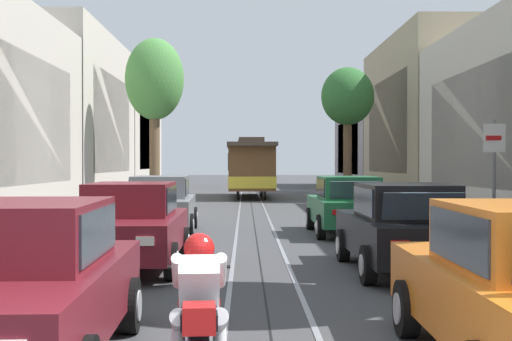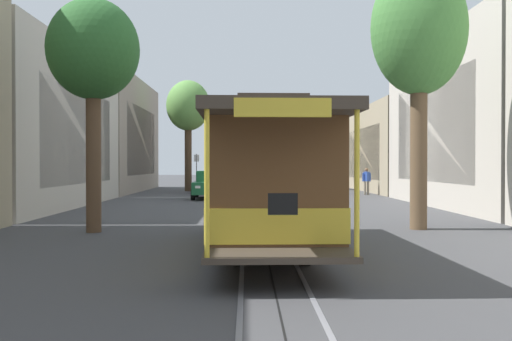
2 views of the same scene
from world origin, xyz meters
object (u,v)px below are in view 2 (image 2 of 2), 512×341
object	(u,v)px
parked_car_maroon_near_left	(284,179)
pedestrian_on_right_pavement	(367,180)
cable_car_trolley	(266,178)
parked_car_grey_mid_left	(302,185)
parked_car_green_mid_right	(211,185)
parked_car_orange_near_right	(222,179)
street_tree_kerb_left_second	(419,33)
street_tree_kerb_left_near	(317,127)
pedestrian_on_left_pavement	(335,180)
street_tree_kerb_right_near	(188,107)
parked_car_maroon_second_left	(289,181)
motorcycle_with_rider	(261,180)
street_sign_post	(197,168)
street_tree_kerb_right_second	(93,53)
parked_car_black_second_right	(216,181)

from	to	relation	value
parked_car_maroon_near_left	pedestrian_on_right_pavement	distance (m)	9.61
parked_car_maroon_near_left	cable_car_trolley	bearing A→B (deg)	85.63
parked_car_grey_mid_left	parked_car_green_mid_right	distance (m)	5.18
parked_car_orange_near_right	street_tree_kerb_left_second	distance (m)	29.52
street_tree_kerb_left_near	pedestrian_on_left_pavement	bearing A→B (deg)	94.27
parked_car_grey_mid_left	parked_car_orange_near_right	size ratio (longest dim) A/B	1.00
parked_car_orange_near_right	pedestrian_on_right_pavement	distance (m)	12.91
parked_car_green_mid_right	street_tree_kerb_right_near	xyz separation A→B (m)	(2.19, -9.28, 5.29)
parked_car_grey_mid_left	street_tree_kerb_left_near	distance (m)	12.88
parked_car_maroon_second_left	motorcycle_with_rider	bearing A→B (deg)	-76.36
street_tree_kerb_right_near	street_tree_kerb_left_second	bearing A→B (deg)	110.82
pedestrian_on_right_pavement	street_tree_kerb_left_second	bearing A→B (deg)	82.90
street_sign_post	street_tree_kerb_right_second	bearing A→B (deg)	87.62
parked_car_black_second_right	street_tree_kerb_left_near	size ratio (longest dim) A/B	0.65
street_sign_post	cable_car_trolley	bearing A→B (deg)	98.22
parked_car_green_mid_right	street_tree_kerb_right_second	world-z (taller)	street_tree_kerb_right_second
cable_car_trolley	pedestrian_on_left_pavement	xyz separation A→B (m)	(-5.40, -25.00, -0.78)
street_tree_kerb_right_second	parked_car_maroon_second_left	bearing A→B (deg)	-108.18
cable_car_trolley	pedestrian_on_left_pavement	bearing A→B (deg)	-102.20
street_tree_kerb_left_second	pedestrian_on_right_pavement	size ratio (longest dim) A/B	4.74
pedestrian_on_right_pavement	parked_car_orange_near_right	bearing A→B (deg)	-42.08
parked_car_maroon_near_left	pedestrian_on_right_pavement	bearing A→B (deg)	119.60
street_tree_kerb_left_near	pedestrian_on_left_pavement	distance (m)	7.55
cable_car_trolley	pedestrian_on_right_pavement	size ratio (longest dim) A/B	5.35
parked_car_grey_mid_left	street_tree_kerb_right_near	xyz separation A→B (m)	(7.36, -9.74, 5.29)
street_tree_kerb_left_near	street_sign_post	bearing A→B (deg)	26.08
parked_car_maroon_second_left	street_tree_kerb_right_second	distance (m)	23.81
cable_car_trolley	street_tree_kerb_left_near	bearing A→B (deg)	-98.90
parked_car_orange_near_right	parked_car_green_mid_right	bearing A→B (deg)	89.43
parked_car_orange_near_right	street_tree_kerb_right_near	size ratio (longest dim) A/B	0.55
parked_car_orange_near_right	cable_car_trolley	bearing A→B (deg)	94.19
parked_car_grey_mid_left	pedestrian_on_left_pavement	world-z (taller)	parked_car_grey_mid_left
pedestrian_on_left_pavement	street_tree_kerb_left_second	bearing A→B (deg)	88.26
parked_car_maroon_second_left	parked_car_green_mid_right	bearing A→B (deg)	50.80
parked_car_orange_near_right	pedestrian_on_right_pavement	world-z (taller)	pedestrian_on_right_pavement
street_tree_kerb_right_near	street_tree_kerb_left_near	bearing A→B (deg)	-166.61
parked_car_grey_mid_left	street_sign_post	xyz separation A→B (m)	(6.58, -7.70, 0.86)
street_tree_kerb_left_second	pedestrian_on_left_pavement	xyz separation A→B (m)	(-0.63, -20.74, -5.05)
parked_car_grey_mid_left	street_tree_kerb_left_second	world-z (taller)	street_tree_kerb_left_second
parked_car_maroon_near_left	cable_car_trolley	xyz separation A→B (m)	(2.45, 32.14, 0.86)
street_tree_kerb_left_near	pedestrian_on_left_pavement	xyz separation A→B (m)	(-0.48, 6.44, -3.91)
parked_car_orange_near_right	parked_car_green_mid_right	xyz separation A→B (m)	(0.13, 12.56, 0.00)
motorcycle_with_rider	street_sign_post	size ratio (longest dim) A/B	0.74
parked_car_orange_near_right	pedestrian_on_right_pavement	bearing A→B (deg)	137.92
parked_car_orange_near_right	street_tree_kerb_left_second	xyz separation A→B (m)	(-7.15, 28.18, 5.13)
street_tree_kerb_right_second	pedestrian_on_right_pavement	bearing A→B (deg)	-121.01
street_tree_kerb_right_near	street_sign_post	xyz separation A→B (m)	(-0.78, 2.04, -4.43)
parked_car_maroon_second_left	street_tree_kerb_right_near	size ratio (longest dim) A/B	0.54
street_sign_post	pedestrian_on_left_pavement	bearing A→B (deg)	167.20
parked_car_grey_mid_left	parked_car_green_mid_right	bearing A→B (deg)	-5.05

